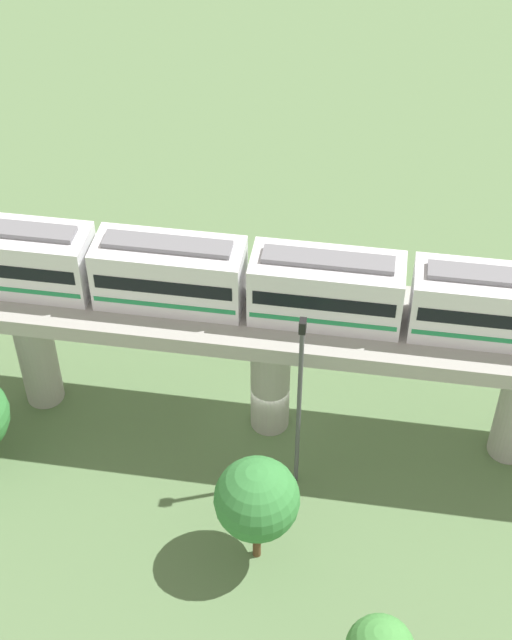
% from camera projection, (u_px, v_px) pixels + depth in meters
% --- Properties ---
extents(ground_plane, '(120.00, 120.00, 0.00)m').
position_uv_depth(ground_plane, '(270.00, 422.00, 46.47)').
color(ground_plane, '#5B7A4C').
extents(viaduct, '(5.20, 35.80, 7.49)m').
position_uv_depth(viaduct, '(271.00, 336.00, 42.56)').
color(viaduct, '#A8A59E').
rests_on(viaduct, ground).
extents(train, '(2.64, 27.45, 3.24)m').
position_uv_depth(train, '(247.00, 281.00, 40.57)').
color(train, white).
rests_on(train, viaduct).
extents(parked_car_yellow, '(2.46, 4.44, 1.76)m').
position_uv_depth(parked_car_yellow, '(265.00, 314.00, 51.43)').
color(parked_car_yellow, yellow).
rests_on(parked_car_yellow, ground).
extents(parked_car_black, '(2.21, 4.36, 1.76)m').
position_uv_depth(parked_car_black, '(93.00, 287.00, 53.17)').
color(parked_car_black, black).
rests_on(parked_car_black, ground).
extents(parked_car_white, '(2.16, 4.34, 1.76)m').
position_uv_depth(parked_car_white, '(403.00, 327.00, 50.64)').
color(parked_car_white, white).
rests_on(parked_car_white, ground).
extents(tree_near_viaduct, '(3.58, 3.58, 5.71)m').
position_uv_depth(tree_near_viaduct, '(257.00, 499.00, 38.11)').
color(tree_near_viaduct, brown).
rests_on(tree_near_viaduct, ground).
extents(signal_post, '(0.44, 0.28, 10.09)m').
position_uv_depth(signal_post, '(299.00, 398.00, 40.05)').
color(signal_post, '#4C4C51').
rests_on(signal_post, ground).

